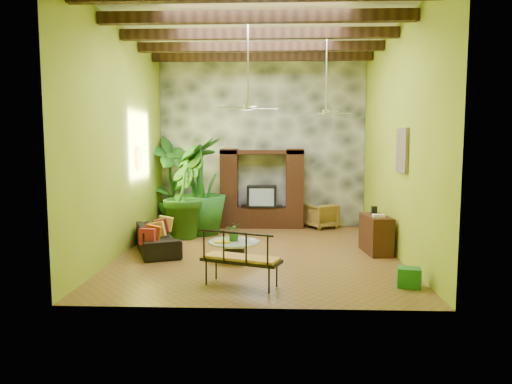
{
  "coord_description": "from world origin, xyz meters",
  "views": [
    {
      "loc": [
        0.33,
        -10.04,
        2.43
      ],
      "look_at": [
        -0.06,
        0.2,
        1.35
      ],
      "focal_mm": 32.0,
      "sensor_mm": 36.0,
      "label": 1
    }
  ],
  "objects_px": {
    "ceiling_fan_front": "(248,97)",
    "tall_plant_c": "(200,186)",
    "tall_plant_b": "(183,193)",
    "entertainment_center": "(262,195)",
    "green_bin": "(409,277)",
    "ceiling_fan_back": "(326,104)",
    "tall_plant_a": "(171,182)",
    "sofa": "(157,238)",
    "iron_bench": "(241,256)",
    "coffee_table": "(234,248)",
    "wicker_armchair": "(321,216)",
    "side_console": "(376,234)"
  },
  "relations": [
    {
      "from": "ceiling_fan_back",
      "to": "iron_bench",
      "type": "distance_m",
      "value": 5.02
    },
    {
      "from": "ceiling_fan_back",
      "to": "tall_plant_a",
      "type": "xyz_separation_m",
      "value": [
        -4.21,
        1.72,
        -2.07
      ]
    },
    {
      "from": "coffee_table",
      "to": "iron_bench",
      "type": "bearing_deg",
      "value": -81.5
    },
    {
      "from": "tall_plant_c",
      "to": "entertainment_center",
      "type": "bearing_deg",
      "value": 31.65
    },
    {
      "from": "wicker_armchair",
      "to": "tall_plant_c",
      "type": "xyz_separation_m",
      "value": [
        -3.37,
        -1.01,
        0.94
      ]
    },
    {
      "from": "iron_bench",
      "to": "ceiling_fan_front",
      "type": "bearing_deg",
      "value": 110.37
    },
    {
      "from": "wicker_armchair",
      "to": "iron_bench",
      "type": "bearing_deg",
      "value": 40.21
    },
    {
      "from": "ceiling_fan_front",
      "to": "iron_bench",
      "type": "xyz_separation_m",
      "value": [
        -0.01,
        -2.1,
        -2.86
      ]
    },
    {
      "from": "iron_bench",
      "to": "tall_plant_c",
      "type": "bearing_deg",
      "value": 127.82
    },
    {
      "from": "wicker_armchair",
      "to": "tall_plant_b",
      "type": "bearing_deg",
      "value": -9.12
    },
    {
      "from": "iron_bench",
      "to": "side_console",
      "type": "height_order",
      "value": "iron_bench"
    },
    {
      "from": "sofa",
      "to": "iron_bench",
      "type": "distance_m",
      "value": 3.31
    },
    {
      "from": "ceiling_fan_front",
      "to": "sofa",
      "type": "height_order",
      "value": "ceiling_fan_front"
    },
    {
      "from": "green_bin",
      "to": "tall_plant_c",
      "type": "bearing_deg",
      "value": 133.6
    },
    {
      "from": "ceiling_fan_back",
      "to": "sofa",
      "type": "distance_m",
      "value": 5.12
    },
    {
      "from": "entertainment_center",
      "to": "green_bin",
      "type": "distance_m",
      "value": 6.17
    },
    {
      "from": "ceiling_fan_front",
      "to": "tall_plant_b",
      "type": "height_order",
      "value": "ceiling_fan_front"
    },
    {
      "from": "wicker_armchair",
      "to": "tall_plant_b",
      "type": "relative_size",
      "value": 0.34
    },
    {
      "from": "tall_plant_b",
      "to": "green_bin",
      "type": "xyz_separation_m",
      "value": [
        4.66,
        -4.03,
        -0.99
      ]
    },
    {
      "from": "ceiling_fan_back",
      "to": "tall_plant_c",
      "type": "bearing_deg",
      "value": 164.03
    },
    {
      "from": "sofa",
      "to": "tall_plant_a",
      "type": "bearing_deg",
      "value": -15.43
    },
    {
      "from": "green_bin",
      "to": "ceiling_fan_back",
      "type": "bearing_deg",
      "value": 106.36
    },
    {
      "from": "ceiling_fan_back",
      "to": "iron_bench",
      "type": "xyz_separation_m",
      "value": [
        -1.81,
        -3.7,
        -2.86
      ]
    },
    {
      "from": "iron_bench",
      "to": "green_bin",
      "type": "bearing_deg",
      "value": 23.23
    },
    {
      "from": "sofa",
      "to": "coffee_table",
      "type": "height_order",
      "value": "sofa"
    },
    {
      "from": "ceiling_fan_front",
      "to": "tall_plant_c",
      "type": "relative_size",
      "value": 0.72
    },
    {
      "from": "sofa",
      "to": "tall_plant_b",
      "type": "relative_size",
      "value": 0.88
    },
    {
      "from": "tall_plant_c",
      "to": "ceiling_fan_front",
      "type": "bearing_deg",
      "value": -60.34
    },
    {
      "from": "side_console",
      "to": "tall_plant_b",
      "type": "bearing_deg",
      "value": 155.37
    },
    {
      "from": "entertainment_center",
      "to": "green_bin",
      "type": "bearing_deg",
      "value": -64.33
    },
    {
      "from": "tall_plant_c",
      "to": "sofa",
      "type": "bearing_deg",
      "value": -107.68
    },
    {
      "from": "ceiling_fan_front",
      "to": "coffee_table",
      "type": "distance_m",
      "value": 3.17
    },
    {
      "from": "sofa",
      "to": "green_bin",
      "type": "height_order",
      "value": "sofa"
    },
    {
      "from": "tall_plant_b",
      "to": "coffee_table",
      "type": "bearing_deg",
      "value": -56.73
    },
    {
      "from": "ceiling_fan_front",
      "to": "iron_bench",
      "type": "distance_m",
      "value": 3.55
    },
    {
      "from": "ceiling_fan_front",
      "to": "tall_plant_c",
      "type": "xyz_separation_m",
      "value": [
        -1.44,
        2.53,
        -2.11
      ]
    },
    {
      "from": "tall_plant_a",
      "to": "side_console",
      "type": "distance_m",
      "value": 6.02
    },
    {
      "from": "ceiling_fan_front",
      "to": "green_bin",
      "type": "bearing_deg",
      "value": -34.75
    },
    {
      "from": "wicker_armchair",
      "to": "tall_plant_c",
      "type": "distance_m",
      "value": 3.64
    },
    {
      "from": "entertainment_center",
      "to": "wicker_armchair",
      "type": "relative_size",
      "value": 3.06
    },
    {
      "from": "tall_plant_a",
      "to": "sofa",
      "type": "bearing_deg",
      "value": -83.91
    },
    {
      "from": "entertainment_center",
      "to": "tall_plant_c",
      "type": "relative_size",
      "value": 0.93
    },
    {
      "from": "ceiling_fan_back",
      "to": "tall_plant_b",
      "type": "bearing_deg",
      "value": 172.84
    },
    {
      "from": "ceiling_fan_front",
      "to": "sofa",
      "type": "bearing_deg",
      "value": 167.86
    },
    {
      "from": "entertainment_center",
      "to": "tall_plant_a",
      "type": "relative_size",
      "value": 0.9
    },
    {
      "from": "wicker_armchair",
      "to": "tall_plant_c",
      "type": "relative_size",
      "value": 0.3
    },
    {
      "from": "green_bin",
      "to": "tall_plant_a",
      "type": "bearing_deg",
      "value": 134.78
    },
    {
      "from": "wicker_armchair",
      "to": "tall_plant_b",
      "type": "xyz_separation_m",
      "value": [
        -3.74,
        -1.49,
        0.8
      ]
    },
    {
      "from": "green_bin",
      "to": "entertainment_center",
      "type": "bearing_deg",
      "value": 115.67
    },
    {
      "from": "sofa",
      "to": "iron_bench",
      "type": "relative_size",
      "value": 1.4
    }
  ]
}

